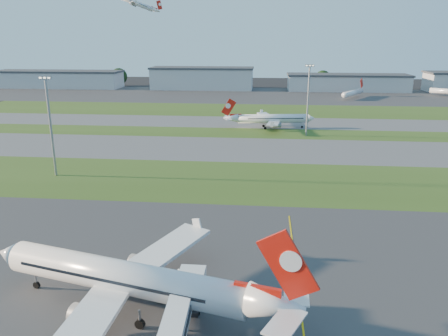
# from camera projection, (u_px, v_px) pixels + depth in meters

# --- Properties ---
(ground) EXTENTS (700.00, 700.00, 0.00)m
(ground) POSITION_uv_depth(u_px,v_px,m) (263.00, 299.00, 60.75)
(ground) COLOR black
(ground) RESTS_ON ground
(apron_near) EXTENTS (300.00, 70.00, 0.01)m
(apron_near) POSITION_uv_depth(u_px,v_px,m) (263.00, 299.00, 60.75)
(apron_near) COLOR #333335
(apron_near) RESTS_ON ground
(grass_strip_a) EXTENTS (300.00, 34.00, 0.01)m
(grass_strip_a) POSITION_uv_depth(u_px,v_px,m) (265.00, 182.00, 110.34)
(grass_strip_a) COLOR #354F1A
(grass_strip_a) RESTS_ON ground
(taxiway_a) EXTENTS (300.00, 32.00, 0.01)m
(taxiway_a) POSITION_uv_depth(u_px,v_px,m) (265.00, 150.00, 141.81)
(taxiway_a) COLOR #515154
(taxiway_a) RESTS_ON ground
(grass_strip_b) EXTENTS (300.00, 18.00, 0.01)m
(grass_strip_b) POSITION_uv_depth(u_px,v_px,m) (266.00, 133.00, 165.65)
(grass_strip_b) COLOR #354F1A
(grass_strip_b) RESTS_ON ground
(taxiway_b) EXTENTS (300.00, 26.00, 0.01)m
(taxiway_b) POSITION_uv_depth(u_px,v_px,m) (266.00, 123.00, 186.63)
(taxiway_b) COLOR #515154
(taxiway_b) RESTS_ON ground
(grass_strip_c) EXTENTS (300.00, 40.00, 0.01)m
(grass_strip_c) POSITION_uv_depth(u_px,v_px,m) (266.00, 110.00, 218.11)
(grass_strip_c) COLOR #354F1A
(grass_strip_c) RESTS_ON ground
(apron_far) EXTENTS (400.00, 80.00, 0.01)m
(apron_far) POSITION_uv_depth(u_px,v_px,m) (266.00, 95.00, 275.33)
(apron_far) COLOR #333335
(apron_far) RESTS_ON ground
(yellow_line) EXTENTS (0.25, 60.00, 0.02)m
(yellow_line) POSITION_uv_depth(u_px,v_px,m) (300.00, 301.00, 60.30)
(yellow_line) COLOR gold
(yellow_line) RESTS_ON ground
(airliner_parked) EXTENTS (41.72, 34.98, 13.26)m
(airliner_parked) POSITION_uv_depth(u_px,v_px,m) (126.00, 279.00, 57.17)
(airliner_parked) COLOR white
(airliner_parked) RESTS_ON ground
(airliner_taxiing) EXTENTS (34.44, 29.02, 10.79)m
(airliner_taxiing) POSITION_uv_depth(u_px,v_px,m) (272.00, 119.00, 174.16)
(airliner_taxiing) COLOR white
(airliner_taxiing) RESTS_ON ground
(airliner_departing) EXTENTS (27.87, 23.43, 8.77)m
(airliner_departing) POSITION_uv_depth(u_px,v_px,m) (135.00, 3.00, 260.30)
(airliner_departing) COLOR white
(mini_jet_near) EXTENTS (16.76, 25.09, 9.48)m
(mini_jet_near) POSITION_uv_depth(u_px,v_px,m) (353.00, 93.00, 260.71)
(mini_jet_near) COLOR white
(mini_jet_near) RESTS_ON ground
(light_mast_west) EXTENTS (3.20, 0.70, 25.80)m
(light_mast_west) POSITION_uv_depth(u_px,v_px,m) (50.00, 120.00, 111.05)
(light_mast_west) COLOR gray
(light_mast_west) RESTS_ON ground
(light_mast_centre) EXTENTS (3.20, 0.70, 25.80)m
(light_mast_centre) POSITION_uv_depth(u_px,v_px,m) (308.00, 95.00, 158.14)
(light_mast_centre) COLOR gray
(light_mast_centre) RESTS_ON ground
(hangar_far_west) EXTENTS (91.80, 23.00, 12.20)m
(hangar_far_west) POSITION_uv_depth(u_px,v_px,m) (59.00, 79.00, 315.71)
(hangar_far_west) COLOR #ACB0B4
(hangar_far_west) RESTS_ON ground
(hangar_west) EXTENTS (71.40, 23.00, 15.20)m
(hangar_west) POSITION_uv_depth(u_px,v_px,m) (202.00, 78.00, 305.81)
(hangar_west) COLOR #ACB0B4
(hangar_west) RESTS_ON ground
(hangar_east) EXTENTS (81.60, 23.00, 11.20)m
(hangar_east) POSITION_uv_depth(u_px,v_px,m) (347.00, 82.00, 297.36)
(hangar_east) COLOR #ACB0B4
(hangar_east) RESTS_ON ground
(tree_far_west) EXTENTS (11.00, 11.00, 12.00)m
(tree_far_west) POSITION_uv_depth(u_px,v_px,m) (16.00, 77.00, 331.61)
(tree_far_west) COLOR black
(tree_far_west) RESTS_ON ground
(tree_west) EXTENTS (12.10, 12.10, 13.20)m
(tree_west) POSITION_uv_depth(u_px,v_px,m) (119.00, 76.00, 326.12)
(tree_west) COLOR black
(tree_west) RESTS_ON ground
(tree_mid_west) EXTENTS (9.90, 9.90, 10.80)m
(tree_mid_west) POSITION_uv_depth(u_px,v_px,m) (239.00, 80.00, 314.56)
(tree_mid_west) COLOR black
(tree_mid_west) RESTS_ON ground
(tree_mid_east) EXTENTS (11.55, 11.55, 12.60)m
(tree_mid_east) POSITION_uv_depth(u_px,v_px,m) (323.00, 79.00, 311.73)
(tree_mid_east) COLOR black
(tree_mid_east) RESTS_ON ground
(tree_east) EXTENTS (10.45, 10.45, 11.40)m
(tree_east) POSITION_uv_depth(u_px,v_px,m) (432.00, 81.00, 303.25)
(tree_east) COLOR black
(tree_east) RESTS_ON ground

